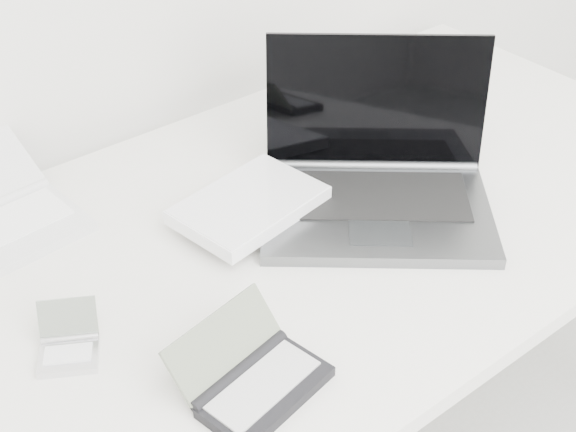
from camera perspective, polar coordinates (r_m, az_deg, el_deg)
desk at (r=1.32m, az=-0.06°, el=-2.42°), size 1.60×0.80×0.73m
laptop_large at (r=1.32m, az=4.22°, el=2.15°), size 0.54×0.46×0.25m
pda_silver at (r=1.11m, az=-15.33°, el=-8.90°), size 0.11×0.11×0.06m
palmtop_charcoal at (r=1.03m, az=-2.43°, el=-11.49°), size 0.19×0.17×0.08m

